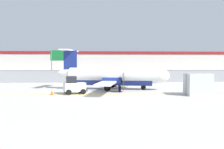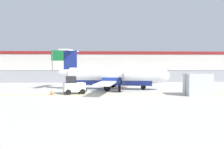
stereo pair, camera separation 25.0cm
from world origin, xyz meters
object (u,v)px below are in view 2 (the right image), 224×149
object	(u,v)px
parked_car_7	(162,73)
ground_crew_worker	(119,83)
parked_car_2	(63,75)
commuter_airplane	(114,76)
parked_car_0	(20,76)
parked_car_3	(84,75)
parked_car_4	(107,74)
parked_car_6	(149,73)
highway_sign	(61,58)
baggage_tug	(74,86)
traffic_cone_near_left	(115,85)
traffic_cone_near_right	(120,87)
parked_car_1	(47,74)
cargo_container	(198,84)
traffic_cone_far_left	(52,92)
parked_car_5	(128,74)

from	to	relation	value
parked_car_7	ground_crew_worker	bearing A→B (deg)	69.36
ground_crew_worker	parked_car_2	xyz separation A→B (m)	(-9.39, 22.37, -0.06)
commuter_airplane	ground_crew_worker	world-z (taller)	commuter_airplane
commuter_airplane	parked_car_0	bearing A→B (deg)	145.94
parked_car_3	parked_car_4	world-z (taller)	same
parked_car_6	highway_sign	world-z (taller)	highway_sign
ground_crew_worker	parked_car_4	bearing A→B (deg)	50.53
ground_crew_worker	parked_car_2	bearing A→B (deg)	72.31
baggage_tug	parked_car_6	world-z (taller)	baggage_tug
parked_car_0	parked_car_4	bearing A→B (deg)	-153.98
ground_crew_worker	parked_car_3	world-z (taller)	same
parked_car_6	traffic_cone_near_left	bearing A→B (deg)	73.30
parked_car_2	parked_car_4	distance (m)	10.02
commuter_airplane	parked_car_3	world-z (taller)	commuter_airplane
baggage_tug	parked_car_0	world-z (taller)	baggage_tug
parked_car_4	parked_car_2	bearing A→B (deg)	-148.25
traffic_cone_near_right	parked_car_3	bearing A→B (deg)	103.88
parked_car_6	parked_car_3	bearing A→B (deg)	29.34
parked_car_7	highway_sign	size ratio (longest dim) A/B	0.78
ground_crew_worker	parked_car_1	size ratio (longest dim) A/B	0.39
cargo_container	traffic_cone_near_right	xyz separation A→B (m)	(-7.37, 5.44, -0.79)
cargo_container	parked_car_2	bearing A→B (deg)	124.25
cargo_container	traffic_cone_near_right	world-z (taller)	cargo_container
traffic_cone_near_left	traffic_cone_far_left	distance (m)	10.60
parked_car_0	parked_car_4	world-z (taller)	same
cargo_container	highway_sign	bearing A→B (deg)	130.95
parked_car_1	highway_sign	world-z (taller)	highway_sign
parked_car_1	highway_sign	xyz separation A→B (m)	(4.38, -8.90, 3.24)
baggage_tug	parked_car_5	xyz separation A→B (m)	(9.12, 28.84, 0.04)
parked_car_1	parked_car_6	distance (m)	23.73
ground_crew_worker	parked_car_6	bearing A→B (deg)	32.10
traffic_cone_near_left	highway_sign	bearing A→B (deg)	129.51
parked_car_4	parked_car_5	bearing A→B (deg)	5.20
cargo_container	parked_car_7	distance (m)	32.59
traffic_cone_near_left	parked_car_6	world-z (taller)	parked_car_6
traffic_cone_far_left	parked_car_4	world-z (taller)	parked_car_4
parked_car_0	parked_car_6	size ratio (longest dim) A/B	0.99
parked_car_1	parked_car_4	xyz separation A→B (m)	(12.74, 1.98, 0.00)
parked_car_1	parked_car_4	distance (m)	12.90
traffic_cone_near_right	baggage_tug	bearing A→B (deg)	-144.46
parked_car_5	parked_car_6	distance (m)	6.90
traffic_cone_near_right	highway_sign	xyz separation A→B (m)	(-9.05, 14.21, 3.83)
ground_crew_worker	parked_car_3	bearing A→B (deg)	61.87
parked_car_6	parked_car_5	bearing A→B (deg)	40.18
commuter_airplane	parked_car_3	xyz separation A→B (m)	(-4.84, 21.50, -0.71)
baggage_tug	cargo_container	world-z (taller)	cargo_container
baggage_tug	ground_crew_worker	bearing A→B (deg)	3.12
traffic_cone_near_left	parked_car_5	world-z (taller)	parked_car_5
commuter_airplane	parked_car_4	bearing A→B (deg)	101.85
parked_car_1	parked_car_5	distance (m)	17.47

